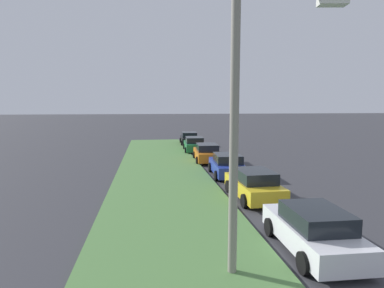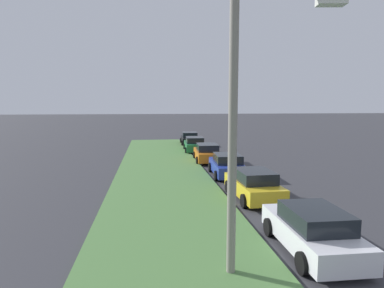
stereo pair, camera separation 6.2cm
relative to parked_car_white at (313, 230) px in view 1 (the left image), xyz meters
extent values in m
cube|color=#517F42|center=(2.68, 4.29, -0.66)|extent=(60.00, 6.00, 0.12)
cube|color=silver|center=(0.05, 0.00, -0.15)|extent=(4.32, 1.86, 0.70)
cube|color=black|center=(-0.15, 0.00, 0.48)|extent=(2.22, 1.63, 0.55)
cylinder|color=black|center=(1.41, 0.88, -0.40)|extent=(0.64, 0.23, 0.64)
cylinder|color=black|center=(1.39, -0.92, -0.40)|extent=(0.64, 0.23, 0.64)
cylinder|color=black|center=(-1.29, 0.92, -0.40)|extent=(0.64, 0.23, 0.64)
cylinder|color=black|center=(-1.31, -0.88, -0.40)|extent=(0.64, 0.23, 0.64)
cube|color=gold|center=(5.99, 0.00, -0.15)|extent=(4.35, 1.93, 0.70)
cube|color=black|center=(5.79, -0.01, 0.48)|extent=(2.25, 1.67, 0.55)
cylinder|color=black|center=(7.31, 0.94, -0.40)|extent=(0.65, 0.24, 0.64)
cylinder|color=black|center=(7.37, -0.86, -0.40)|extent=(0.65, 0.24, 0.64)
cylinder|color=black|center=(4.61, 0.85, -0.40)|extent=(0.65, 0.24, 0.64)
cylinder|color=black|center=(4.67, -0.95, -0.40)|extent=(0.65, 0.24, 0.64)
cube|color=#23389E|center=(11.24, 0.08, -0.15)|extent=(4.38, 2.00, 0.70)
cube|color=black|center=(11.04, 0.09, 0.48)|extent=(2.27, 1.70, 0.55)
cylinder|color=black|center=(12.63, 0.91, -0.40)|extent=(0.65, 0.25, 0.64)
cylinder|color=black|center=(12.55, -0.88, -0.40)|extent=(0.65, 0.25, 0.64)
cylinder|color=black|center=(9.94, 1.04, -0.40)|extent=(0.65, 0.25, 0.64)
cylinder|color=black|center=(9.85, -0.76, -0.40)|extent=(0.65, 0.25, 0.64)
cube|color=orange|center=(16.69, 0.44, -0.15)|extent=(4.38, 2.00, 0.70)
cube|color=black|center=(16.49, 0.45, 0.48)|extent=(2.27, 1.70, 0.55)
cylinder|color=black|center=(18.08, 1.27, -0.40)|extent=(0.65, 0.25, 0.64)
cylinder|color=black|center=(18.00, -0.53, -0.40)|extent=(0.65, 0.25, 0.64)
cylinder|color=black|center=(15.38, 1.40, -0.40)|extent=(0.65, 0.25, 0.64)
cylinder|color=black|center=(15.30, -0.40, -0.40)|extent=(0.65, 0.25, 0.64)
cube|color=#1E6B38|center=(22.36, 0.68, -0.15)|extent=(4.38, 1.99, 0.70)
cube|color=black|center=(22.16, 0.69, 0.48)|extent=(2.27, 1.70, 0.55)
cylinder|color=black|center=(23.75, 1.52, -0.40)|extent=(0.65, 0.25, 0.64)
cylinder|color=black|center=(23.67, -0.28, -0.40)|extent=(0.65, 0.25, 0.64)
cylinder|color=black|center=(21.05, 1.64, -0.40)|extent=(0.65, 0.25, 0.64)
cylinder|color=black|center=(20.97, -0.16, -0.40)|extent=(0.65, 0.25, 0.64)
cube|color=black|center=(27.98, 0.49, -0.15)|extent=(4.38, 1.99, 0.70)
cube|color=black|center=(27.78, 0.50, 0.48)|extent=(2.27, 1.70, 0.55)
cylinder|color=black|center=(29.37, 1.33, -0.40)|extent=(0.65, 0.25, 0.64)
cylinder|color=black|center=(29.29, -0.47, -0.40)|extent=(0.65, 0.25, 0.64)
cylinder|color=black|center=(26.68, 1.45, -0.40)|extent=(0.65, 0.25, 0.64)
cylinder|color=black|center=(26.60, -0.35, -0.40)|extent=(0.65, 0.25, 0.64)
cylinder|color=gray|center=(-1.09, 2.91, 3.03)|extent=(0.24, 0.24, 7.50)
cube|color=silver|center=(-1.43, 0.54, 6.53)|extent=(0.45, 0.74, 0.24)
camera|label=1|loc=(-9.43, 5.14, 3.99)|focal=30.82mm
camera|label=2|loc=(-9.44, 5.08, 3.99)|focal=30.82mm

